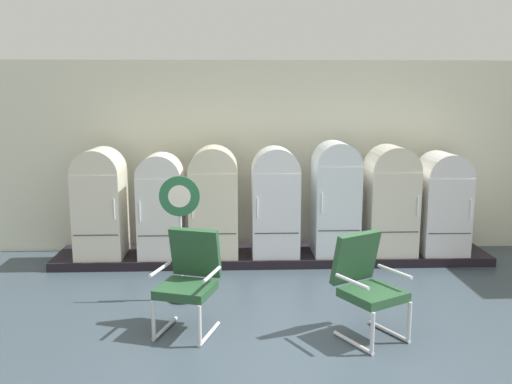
{
  "coord_description": "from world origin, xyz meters",
  "views": [
    {
      "loc": [
        -0.55,
        -4.75,
        2.43
      ],
      "look_at": [
        -0.25,
        2.75,
        1.06
      ],
      "focal_mm": 38.99,
      "sensor_mm": 36.0,
      "label": 1
    }
  ],
  "objects_px": {
    "refrigerator_2": "(214,198)",
    "refrigerator_3": "(275,199)",
    "armchair_left": "(190,276)",
    "refrigerator_1": "(161,202)",
    "refrigerator_6": "(442,200)",
    "refrigerator_4": "(335,195)",
    "sign_stand": "(181,240)",
    "refrigerator_5": "(391,197)",
    "armchair_right": "(366,281)",
    "refrigerator_0": "(100,199)"
  },
  "relations": [
    {
      "from": "refrigerator_2",
      "to": "refrigerator_3",
      "type": "height_order",
      "value": "refrigerator_2"
    },
    {
      "from": "armchair_left",
      "to": "refrigerator_2",
      "type": "bearing_deg",
      "value": 85.67
    },
    {
      "from": "refrigerator_1",
      "to": "refrigerator_3",
      "type": "xyz_separation_m",
      "value": [
        1.6,
        0.0,
        0.04
      ]
    },
    {
      "from": "refrigerator_6",
      "to": "refrigerator_4",
      "type": "bearing_deg",
      "value": -179.57
    },
    {
      "from": "refrigerator_4",
      "to": "sign_stand",
      "type": "xyz_separation_m",
      "value": [
        -2.06,
        -1.45,
        -0.24
      ]
    },
    {
      "from": "refrigerator_3",
      "to": "refrigerator_4",
      "type": "relative_size",
      "value": 0.96
    },
    {
      "from": "refrigerator_5",
      "to": "refrigerator_6",
      "type": "distance_m",
      "value": 0.76
    },
    {
      "from": "refrigerator_2",
      "to": "sign_stand",
      "type": "height_order",
      "value": "refrigerator_2"
    },
    {
      "from": "refrigerator_2",
      "to": "sign_stand",
      "type": "distance_m",
      "value": 1.49
    },
    {
      "from": "refrigerator_4",
      "to": "sign_stand",
      "type": "relative_size",
      "value": 1.08
    },
    {
      "from": "refrigerator_2",
      "to": "refrigerator_4",
      "type": "distance_m",
      "value": 1.72
    },
    {
      "from": "armchair_right",
      "to": "sign_stand",
      "type": "distance_m",
      "value": 2.19
    },
    {
      "from": "armchair_right",
      "to": "refrigerator_4",
      "type": "bearing_deg",
      "value": 86.97
    },
    {
      "from": "armchair_left",
      "to": "sign_stand",
      "type": "relative_size",
      "value": 0.7
    },
    {
      "from": "refrigerator_0",
      "to": "refrigerator_2",
      "type": "bearing_deg",
      "value": -0.9
    },
    {
      "from": "refrigerator_0",
      "to": "refrigerator_5",
      "type": "distance_m",
      "value": 4.1
    },
    {
      "from": "refrigerator_4",
      "to": "refrigerator_6",
      "type": "distance_m",
      "value": 1.55
    },
    {
      "from": "refrigerator_5",
      "to": "armchair_right",
      "type": "relative_size",
      "value": 1.49
    },
    {
      "from": "sign_stand",
      "to": "refrigerator_0",
      "type": "bearing_deg",
      "value": 130.61
    },
    {
      "from": "refrigerator_4",
      "to": "refrigerator_6",
      "type": "xyz_separation_m",
      "value": [
        1.54,
        0.01,
        -0.09
      ]
    },
    {
      "from": "refrigerator_1",
      "to": "armchair_right",
      "type": "xyz_separation_m",
      "value": [
        2.33,
        -2.43,
        -0.32
      ]
    },
    {
      "from": "refrigerator_5",
      "to": "sign_stand",
      "type": "relative_size",
      "value": 1.04
    },
    {
      "from": "refrigerator_3",
      "to": "sign_stand",
      "type": "height_order",
      "value": "refrigerator_3"
    },
    {
      "from": "refrigerator_1",
      "to": "armchair_left",
      "type": "relative_size",
      "value": 1.4
    },
    {
      "from": "refrigerator_5",
      "to": "armchair_left",
      "type": "height_order",
      "value": "refrigerator_5"
    },
    {
      "from": "refrigerator_2",
      "to": "refrigerator_0",
      "type": "bearing_deg",
      "value": 179.1
    },
    {
      "from": "refrigerator_4",
      "to": "sign_stand",
      "type": "height_order",
      "value": "refrigerator_4"
    },
    {
      "from": "refrigerator_1",
      "to": "armchair_right",
      "type": "relative_size",
      "value": 1.4
    },
    {
      "from": "armchair_left",
      "to": "refrigerator_6",
      "type": "bearing_deg",
      "value": 33.42
    },
    {
      "from": "refrigerator_0",
      "to": "refrigerator_6",
      "type": "distance_m",
      "value": 4.85
    },
    {
      "from": "refrigerator_1",
      "to": "armchair_left",
      "type": "xyz_separation_m",
      "value": [
        0.57,
        -2.22,
        -0.32
      ]
    },
    {
      "from": "refrigerator_2",
      "to": "refrigerator_5",
      "type": "relative_size",
      "value": 1.0
    },
    {
      "from": "refrigerator_1",
      "to": "refrigerator_2",
      "type": "xyz_separation_m",
      "value": [
        0.74,
        0.03,
        0.05
      ]
    },
    {
      "from": "refrigerator_0",
      "to": "refrigerator_2",
      "type": "relative_size",
      "value": 0.99
    },
    {
      "from": "refrigerator_0",
      "to": "refrigerator_1",
      "type": "distance_m",
      "value": 0.85
    },
    {
      "from": "refrigerator_0",
      "to": "armchair_left",
      "type": "relative_size",
      "value": 1.47
    },
    {
      "from": "refrigerator_5",
      "to": "armchair_left",
      "type": "relative_size",
      "value": 1.49
    },
    {
      "from": "refrigerator_2",
      "to": "armchair_left",
      "type": "bearing_deg",
      "value": -94.33
    },
    {
      "from": "armchair_left",
      "to": "refrigerator_1",
      "type": "bearing_deg",
      "value": 104.38
    },
    {
      "from": "refrigerator_1",
      "to": "armchair_right",
      "type": "bearing_deg",
      "value": -46.24
    },
    {
      "from": "refrigerator_0",
      "to": "armchair_right",
      "type": "height_order",
      "value": "refrigerator_0"
    },
    {
      "from": "refrigerator_2",
      "to": "armchair_right",
      "type": "bearing_deg",
      "value": -57.11
    },
    {
      "from": "refrigerator_2",
      "to": "refrigerator_6",
      "type": "distance_m",
      "value": 3.27
    },
    {
      "from": "refrigerator_4",
      "to": "armchair_right",
      "type": "distance_m",
      "value": 2.51
    },
    {
      "from": "refrigerator_2",
      "to": "armchair_right",
      "type": "height_order",
      "value": "refrigerator_2"
    },
    {
      "from": "refrigerator_3",
      "to": "refrigerator_6",
      "type": "distance_m",
      "value": 2.4
    },
    {
      "from": "refrigerator_2",
      "to": "refrigerator_5",
      "type": "xyz_separation_m",
      "value": [
        2.51,
        0.0,
        0.0
      ]
    },
    {
      "from": "refrigerator_2",
      "to": "refrigerator_3",
      "type": "bearing_deg",
      "value": -1.8
    },
    {
      "from": "armchair_left",
      "to": "sign_stand",
      "type": "xyz_separation_m",
      "value": [
        -0.16,
        0.81,
        0.16
      ]
    },
    {
      "from": "refrigerator_0",
      "to": "refrigerator_1",
      "type": "height_order",
      "value": "refrigerator_0"
    }
  ]
}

